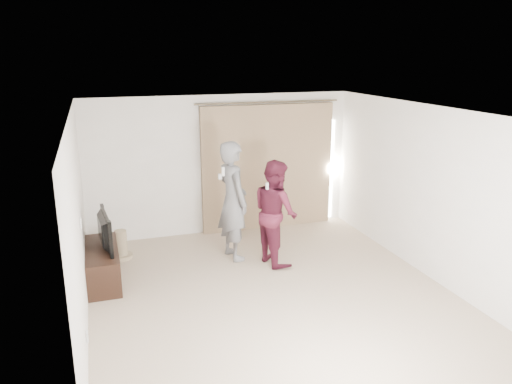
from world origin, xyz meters
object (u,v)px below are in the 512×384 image
Objects in this scene: tv_console at (103,264)px; person_woman at (275,212)px; tv at (100,231)px; person_man at (233,201)px.

person_woman reaches higher than tv_console.
person_woman is (2.71, -0.13, 0.60)m from tv_console.
person_woman is at bearing -2.74° from tv_console.
tv is (0.00, 0.00, 0.54)m from tv_console.
person_man reaches higher than tv_console.
tv is at bearing 177.26° from person_woman.
person_man is at bearing -87.93° from tv.
person_man is 0.73m from person_woman.
person_man is at bearing 146.83° from person_woman.
tv is 0.56× the size of person_woman.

